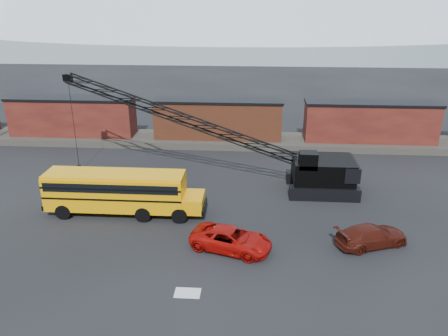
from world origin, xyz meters
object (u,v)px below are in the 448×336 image
(red_pickup, at_px, (231,239))
(maroon_suv, at_px, (372,236))
(school_bus, at_px, (120,191))
(crawler_crane, at_px, (192,122))

(red_pickup, bearing_deg, maroon_suv, -65.56)
(school_bus, distance_m, crawler_crane, 8.58)
(school_bus, relative_size, crawler_crane, 0.47)
(red_pickup, xyz_separation_m, crawler_crane, (-3.86, 10.89, 4.51))
(maroon_suv, bearing_deg, school_bus, 58.06)
(crawler_crane, bearing_deg, maroon_suv, -37.32)
(red_pickup, distance_m, maroon_suv, 9.01)
(school_bus, xyz_separation_m, red_pickup, (8.29, -4.39, -1.08))
(red_pickup, height_order, crawler_crane, crawler_crane)
(red_pickup, distance_m, crawler_crane, 12.41)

